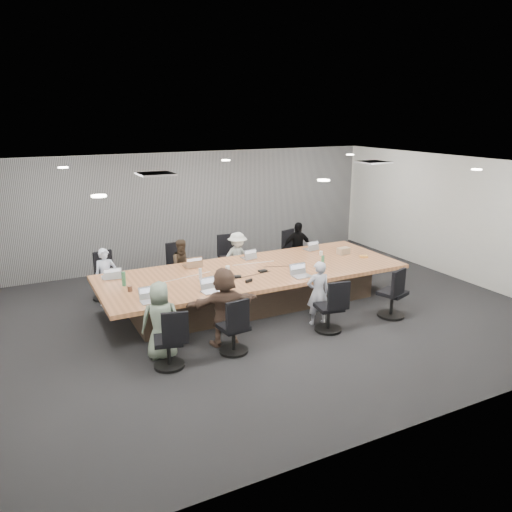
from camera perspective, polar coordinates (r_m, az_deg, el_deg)
name	(u,v)px	position (r m, az deg, el deg)	size (l,w,h in m)	color
floor	(265,313)	(9.67, 1.07, -6.58)	(10.00, 8.00, 0.00)	black
ceiling	(266,167)	(8.97, 1.17, 10.16)	(10.00, 8.00, 0.00)	white
wall_back	(192,208)	(12.81, -7.31, 5.48)	(10.00, 2.80, 0.00)	beige
wall_front	(427,320)	(6.16, 18.91, -6.98)	(10.00, 2.80, 0.00)	beige
wall_right	(459,218)	(12.32, 22.20, 4.00)	(8.00, 2.80, 0.00)	beige
curtain	(193,208)	(12.74, -7.18, 5.43)	(9.80, 0.04, 2.80)	slate
conference_table	(254,286)	(9.94, -0.26, -3.45)	(6.00, 2.20, 0.74)	#403125
chair_0	(103,282)	(10.74, -17.04, -2.83)	(0.50, 0.50, 0.75)	black
chair_1	(178,271)	(11.09, -8.86, -1.70)	(0.51, 0.51, 0.75)	black
chair_2	(231,261)	(11.51, -2.84, -0.63)	(0.57, 0.57, 0.84)	black
chair_3	(290,255)	(12.21, 3.86, 0.07)	(0.50, 0.50, 0.74)	black
chair_4	(168,345)	(7.72, -9.98, -9.98)	(0.49, 0.49, 0.73)	black
chair_5	(233,331)	(8.05, -2.60, -8.59)	(0.50, 0.50, 0.73)	black
chair_6	(329,311)	(8.89, 8.31, -6.26)	(0.50, 0.50, 0.74)	black
chair_7	(392,297)	(9.73, 15.30, -4.53)	(0.53, 0.53, 0.79)	black
person_0	(106,277)	(10.35, -16.78, -2.31)	(0.42, 0.28, 1.16)	silver
laptop_0	(111,277)	(9.78, -16.27, -2.30)	(0.33, 0.23, 0.02)	#B2B2B7
person_1	(183,266)	(10.71, -8.32, -1.16)	(0.57, 0.44, 1.17)	#392C1F
laptop_1	(192,265)	(10.16, -7.36, -1.08)	(0.34, 0.23, 0.02)	#8C6647
person_2	(238,258)	(11.15, -2.12, -0.26)	(0.76, 0.44, 1.18)	silver
laptop_2	(248,258)	(10.63, -0.89, -0.18)	(0.29, 0.20, 0.02)	#B2B2B7
person_3	(297,248)	(11.85, 4.74, 0.88)	(0.74, 0.31, 1.26)	black
laptop_3	(310,249)	(11.37, 6.19, 0.81)	(0.29, 0.20, 0.02)	#B2B2B7
person_4	(161,321)	(7.92, -10.82, -7.26)	(0.61, 0.40, 1.25)	gray
laptop_4	(151,302)	(8.37, -11.93, -5.12)	(0.32, 0.22, 0.02)	#B2B2B7
person_5	(224,306)	(8.23, -3.63, -5.78)	(1.23, 0.39, 1.33)	brown
laptop_5	(212,291)	(8.67, -5.08, -4.05)	(0.34, 0.24, 0.02)	#B2B2B7
person_6	(318,293)	(9.07, 7.11, -4.21)	(0.43, 0.29, 1.19)	#B3B5C5
laptop_6	(302,276)	(9.46, 5.29, -2.33)	(0.35, 0.24, 0.02)	#B2B2B7
bottle_green_left	(124,279)	(9.21, -14.88, -2.54)	(0.07, 0.07, 0.26)	#37794E
bottle_green_right	(323,261)	(10.07, 7.63, -0.62)	(0.07, 0.07, 0.23)	#37794E
bottle_clear	(200,274)	(9.35, -6.38, -2.01)	(0.06, 0.06, 0.20)	silver
cup_white_far	(228,269)	(9.73, -3.26, -1.46)	(0.09, 0.09, 0.11)	white
cup_white_near	(321,253)	(10.92, 7.45, 0.32)	(0.07, 0.07, 0.09)	white
mug_brown	(130,289)	(8.92, -14.21, -3.65)	(0.08, 0.08, 0.10)	brown
mic_left	(237,277)	(9.39, -2.19, -2.36)	(0.16, 0.11, 0.03)	black
mic_right	(263,271)	(9.72, 0.77, -1.71)	(0.16, 0.11, 0.03)	black
stapler	(249,281)	(9.11, -0.82, -2.85)	(0.15, 0.04, 0.06)	black
canvas_bag	(343,251)	(11.08, 9.96, 0.58)	(0.27, 0.16, 0.14)	tan
snack_packet	(364,256)	(10.93, 12.19, -0.04)	(0.17, 0.11, 0.04)	#F09C3C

